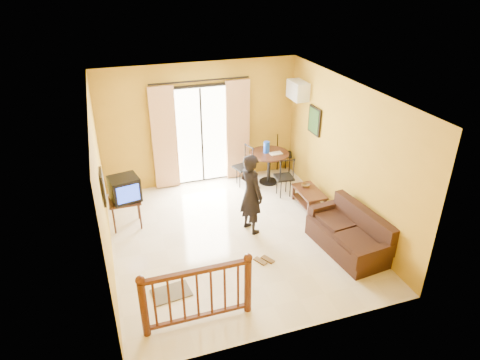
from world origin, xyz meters
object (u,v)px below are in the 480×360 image
object	(u,v)px
sofa	(350,235)
dining_table	(269,159)
standing_person	(251,194)
coffee_table	(309,196)
television	(125,189)

from	to	relation	value
sofa	dining_table	bearing A→B (deg)	91.45
sofa	standing_person	xyz separation A→B (m)	(-1.48, 1.16, 0.50)
coffee_table	standing_person	bearing A→B (deg)	-162.58
television	standing_person	bearing A→B (deg)	-33.42
television	standing_person	xyz separation A→B (m)	(2.24, -0.89, -0.03)
sofa	standing_person	bearing A→B (deg)	135.51
dining_table	coffee_table	size ratio (longest dim) A/B	1.09
dining_table	standing_person	size ratio (longest dim) A/B	0.57
television	sofa	xyz separation A→B (m)	(3.72, -2.05, -0.53)
standing_person	television	bearing A→B (deg)	50.49
television	dining_table	xyz separation A→B (m)	(3.32, 0.88, -0.23)
dining_table	sofa	world-z (taller)	sofa
coffee_table	standing_person	size ratio (longest dim) A/B	0.52
coffee_table	television	bearing A→B (deg)	173.44
coffee_table	standing_person	xyz separation A→B (m)	(-1.48, -0.46, 0.55)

